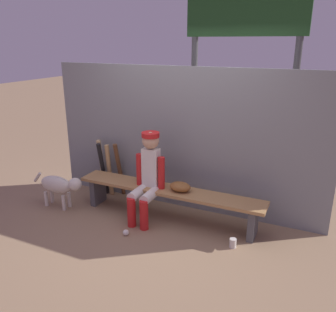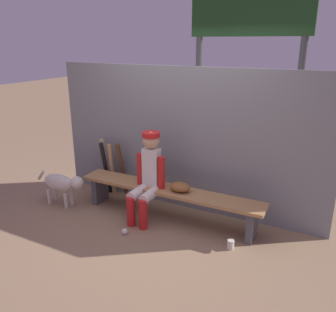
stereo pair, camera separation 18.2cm
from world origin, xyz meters
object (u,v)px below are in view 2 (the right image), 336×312
Objects in this scene: cup_on_ground at (231,245)px; dog at (62,183)px; dugout_bench at (168,195)px; baseball at (125,232)px; cup_on_bench at (155,182)px; scoreboard at (253,39)px; bat_wood_tan at (112,169)px; player_seated at (147,174)px; baseball_glove at (180,187)px; bat_wood_dark at (122,169)px; bat_aluminum_black at (106,168)px; bat_wood_natural at (105,165)px.

cup_on_ground is 2.51m from dog.
baseball is (-0.29, -0.61, -0.30)m from dugout_bench.
cup_on_bench is 0.03× the size of scoreboard.
bat_wood_tan is 0.76m from dog.
player_seated is 1.42× the size of bat_wood_tan.
cup_on_bench is at bearing 178.01° from baseball_glove.
dugout_bench is 23.15× the size of cup_on_bench.
bat_wood_dark is at bearing 49.88° from dog.
baseball_glove is at bearing 14.31° from player_seated.
cup_on_bench is (0.75, -0.33, 0.06)m from bat_wood_dark.
bat_aluminum_black is at bearing -162.40° from bat_wood_dark.
bat_wood_dark is 0.82m from cup_on_bench.
bat_aluminum_black is (-0.96, 0.37, -0.20)m from player_seated.
player_seated is at bearing -156.54° from dugout_bench.
scoreboard reaches higher than bat_aluminum_black.
bat_wood_tan is 7.45× the size of cup_on_bench.
dog is at bearing -118.50° from bat_aluminum_black.
baseball_glove is at bearing 11.26° from dog.
baseball is at bearing -12.27° from dog.
bat_wood_natural is (-1.03, 0.45, -0.20)m from player_seated.
baseball_glove is at bearing -1.99° from cup_on_bench.
dugout_bench is 3.11× the size of bat_wood_tan.
baseball_glove is 1.32m from bat_wood_tan.
baseball_glove is at bearing 0.00° from dugout_bench.
bat_wood_natural reaches higher than cup_on_bench.
cup_on_bench is 2.53m from scoreboard.
dog is (-1.32, -0.35, -0.15)m from cup_on_bench.
cup_on_bench is at bearing 14.92° from dog.
baseball_glove is 0.33× the size of dog.
bat_wood_tan is at bearing 163.02° from cup_on_bench.
bat_aluminum_black is 1.03m from cup_on_bench.
baseball is 1.31m from dog.
scoreboard is at bearing 39.63° from bat_wood_dark.
player_seated is at bearing 85.41° from baseball.
bat_wood_dark reaches higher than dog.
dog is (-0.57, -0.68, -0.09)m from bat_wood_dark.
bat_wood_tan is at bearing -161.31° from bat_wood_dark.
cup_on_bench is (1.07, -0.33, 0.05)m from bat_wood_natural.
bat_wood_dark is 7.78× the size of cup_on_bench.
bat_wood_natural reaches higher than cup_on_ground.
player_seated is at bearing -20.99° from bat_aluminum_black.
bat_wood_dark is 0.26m from bat_aluminum_black.
bat_wood_natural is at bearing 163.74° from cup_on_ground.
cup_on_ground is at bearing -15.59° from cup_on_bench.
scoreboard is (1.67, 1.31, 1.89)m from bat_wood_tan.
bat_aluminum_black reaches higher than bat_wood_tan.
dugout_bench is 2.19× the size of player_seated.
dugout_bench is at bearing -14.57° from bat_wood_tan.
bat_wood_tan is (-1.28, 0.29, -0.08)m from baseball_glove.
bat_wood_dark reaches higher than baseball.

